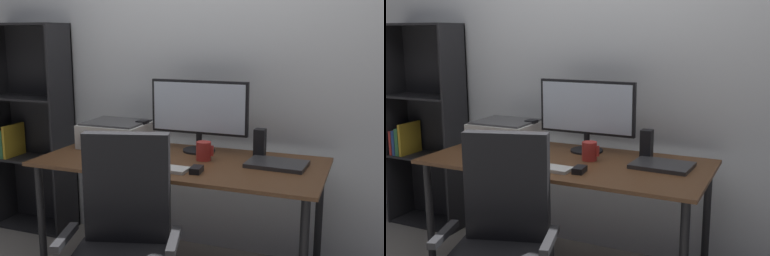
% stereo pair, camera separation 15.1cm
% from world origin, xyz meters
% --- Properties ---
extents(back_wall, '(6.40, 0.10, 2.60)m').
position_xyz_m(back_wall, '(0.00, 0.54, 1.30)').
color(back_wall, silver).
rests_on(back_wall, ground).
extents(desk, '(1.63, 0.75, 0.74)m').
position_xyz_m(desk, '(0.00, 0.00, 0.66)').
color(desk, '#56351E').
rests_on(desk, ground).
extents(monitor, '(0.62, 0.20, 0.44)m').
position_xyz_m(monitor, '(0.02, 0.23, 0.99)').
color(monitor, black).
rests_on(monitor, desk).
extents(keyboard, '(0.29, 0.12, 0.02)m').
position_xyz_m(keyboard, '(-0.02, -0.22, 0.75)').
color(keyboard, silver).
rests_on(keyboard, desk).
extents(mouse, '(0.06, 0.10, 0.03)m').
position_xyz_m(mouse, '(0.17, -0.20, 0.76)').
color(mouse, black).
rests_on(mouse, desk).
extents(coffee_mug, '(0.10, 0.09, 0.11)m').
position_xyz_m(coffee_mug, '(0.12, 0.05, 0.79)').
color(coffee_mug, '#B72D28').
rests_on(coffee_mug, desk).
extents(laptop, '(0.33, 0.25, 0.02)m').
position_xyz_m(laptop, '(0.54, 0.08, 0.75)').
color(laptop, '#2D2D30').
rests_on(laptop, desk).
extents(speaker_left, '(0.06, 0.07, 0.17)m').
position_xyz_m(speaker_left, '(-0.36, 0.22, 0.82)').
color(speaker_left, black).
rests_on(speaker_left, desk).
extents(speaker_right, '(0.06, 0.07, 0.17)m').
position_xyz_m(speaker_right, '(0.41, 0.22, 0.82)').
color(speaker_right, black).
rests_on(speaker_right, desk).
extents(printer, '(0.40, 0.34, 0.16)m').
position_xyz_m(printer, '(-0.52, 0.17, 0.82)').
color(printer, silver).
rests_on(printer, desk).
extents(paper_sheet, '(0.28, 0.34, 0.00)m').
position_xyz_m(paper_sheet, '(-0.18, -0.23, 0.74)').
color(paper_sheet, white).
rests_on(paper_sheet, desk).
extents(bookshelf, '(0.61, 0.28, 1.53)m').
position_xyz_m(bookshelf, '(-1.37, 0.37, 0.75)').
color(bookshelf, black).
rests_on(bookshelf, ground).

